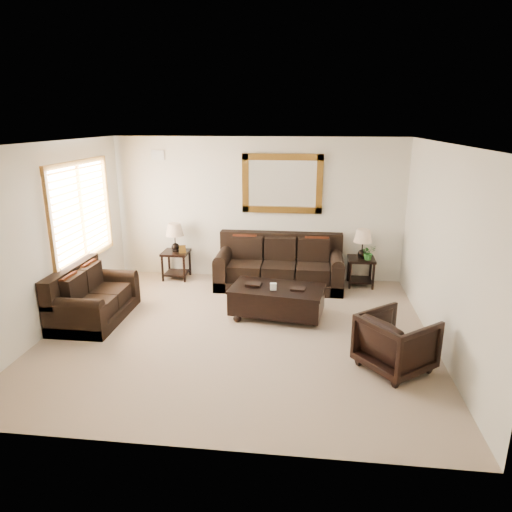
# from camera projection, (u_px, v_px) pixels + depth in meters

# --- Properties ---
(room) EXTENTS (5.51, 5.01, 2.71)m
(room) POSITION_uv_depth(u_px,v_px,m) (237.00, 243.00, 6.32)
(room) COLOR #88745E
(room) RESTS_ON ground
(window) EXTENTS (0.07, 1.96, 1.66)m
(window) POSITION_uv_depth(u_px,v_px,m) (82.00, 212.00, 7.41)
(window) COLOR white
(window) RESTS_ON room
(mirror) EXTENTS (1.50, 0.06, 1.10)m
(mirror) POSITION_uv_depth(u_px,v_px,m) (282.00, 184.00, 8.47)
(mirror) COLOR #4C360F
(mirror) RESTS_ON room
(air_vent) EXTENTS (0.25, 0.02, 0.18)m
(air_vent) POSITION_uv_depth(u_px,v_px,m) (158.00, 155.00, 8.60)
(air_vent) COLOR #999999
(air_vent) RESTS_ON room
(sofa) EXTENTS (2.32, 1.00, 0.95)m
(sofa) POSITION_uv_depth(u_px,v_px,m) (279.00, 268.00, 8.50)
(sofa) COLOR black
(sofa) RESTS_ON room
(loveseat) EXTENTS (0.89, 1.50, 0.84)m
(loveseat) POSITION_uv_depth(u_px,v_px,m) (91.00, 300.00, 7.07)
(loveseat) COLOR black
(loveseat) RESTS_ON room
(end_table_left) EXTENTS (0.50, 0.50, 1.10)m
(end_table_left) POSITION_uv_depth(u_px,v_px,m) (175.00, 243.00, 8.77)
(end_table_left) COLOR black
(end_table_left) RESTS_ON room
(end_table_right) EXTENTS (0.49, 0.49, 1.08)m
(end_table_right) POSITION_uv_depth(u_px,v_px,m) (362.00, 249.00, 8.39)
(end_table_right) COLOR black
(end_table_right) RESTS_ON room
(coffee_table) EXTENTS (1.53, 0.97, 0.61)m
(coffee_table) POSITION_uv_depth(u_px,v_px,m) (277.00, 298.00, 7.15)
(coffee_table) COLOR black
(coffee_table) RESTS_ON room
(armchair) EXTENTS (1.04, 1.05, 0.79)m
(armchair) POSITION_uv_depth(u_px,v_px,m) (396.00, 340.00, 5.60)
(armchair) COLOR black
(armchair) RESTS_ON floor
(potted_plant) EXTENTS (0.33, 0.35, 0.21)m
(potted_plant) POSITION_uv_depth(u_px,v_px,m) (368.00, 254.00, 8.31)
(potted_plant) COLOR #266021
(potted_plant) RESTS_ON end_table_right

